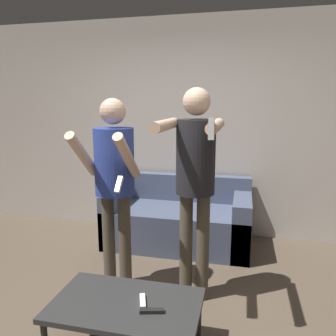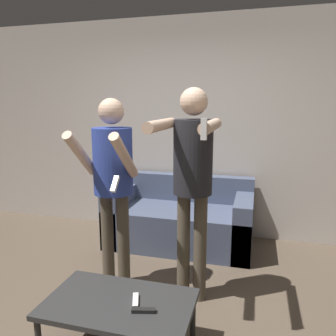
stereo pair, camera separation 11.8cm
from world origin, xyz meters
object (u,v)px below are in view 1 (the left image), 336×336
(person_standing_left, at_px, (114,173))
(couch, at_px, (178,220))
(remote_near, at_px, (152,311))
(person_standing_right, at_px, (195,171))
(remote_far, at_px, (143,301))
(coffee_table, at_px, (126,307))

(person_standing_left, bearing_deg, couch, 72.17)
(person_standing_left, bearing_deg, remote_near, -55.49)
(couch, relative_size, person_standing_left, 0.98)
(person_standing_right, bearing_deg, couch, 107.69)
(remote_far, bearing_deg, coffee_table, -170.39)
(person_standing_left, distance_m, remote_near, 1.20)
(coffee_table, relative_size, remote_far, 6.35)
(coffee_table, xyz_separation_m, remote_far, (0.11, 0.02, 0.05))
(couch, relative_size, remote_near, 10.86)
(couch, relative_size, remote_far, 10.92)
(couch, height_order, person_standing_left, person_standing_left)
(person_standing_left, relative_size, remote_far, 11.12)
(couch, distance_m, person_standing_left, 1.39)
(couch, bearing_deg, coffee_table, -89.46)
(coffee_table, bearing_deg, remote_far, 9.61)
(couch, distance_m, remote_far, 1.83)
(remote_far, bearing_deg, person_standing_left, 122.98)
(person_standing_left, xyz_separation_m, remote_near, (0.56, -0.82, -0.68))
(remote_near, height_order, remote_far, same)
(person_standing_left, height_order, remote_far, person_standing_left)
(coffee_table, bearing_deg, person_standing_left, 116.06)
(person_standing_right, distance_m, remote_near, 1.10)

